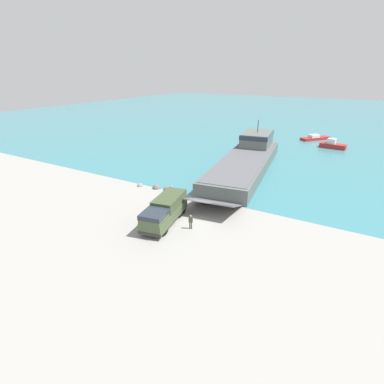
# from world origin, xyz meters

# --- Properties ---
(ground_plane) EXTENTS (240.00, 240.00, 0.00)m
(ground_plane) POSITION_xyz_m (0.00, 0.00, 0.00)
(ground_plane) COLOR gray
(water_surface) EXTENTS (240.00, 180.00, 0.01)m
(water_surface) POSITION_xyz_m (0.00, 95.66, 0.00)
(water_surface) COLOR teal
(water_surface) RESTS_ON ground_plane
(landing_craft) EXTENTS (11.82, 35.69, 7.29)m
(landing_craft) POSITION_xyz_m (-2.38, 22.44, 1.73)
(landing_craft) COLOR #56605B
(landing_craft) RESTS_ON ground_plane
(military_truck) EXTENTS (4.06, 8.39, 2.79)m
(military_truck) POSITION_xyz_m (-2.91, -2.71, 1.53)
(military_truck) COLOR #475638
(military_truck) RESTS_ON ground_plane
(soldier_on_ramp) EXTENTS (0.50, 0.40, 1.67)m
(soldier_on_ramp) POSITION_xyz_m (0.38, -2.48, 0.96)
(soldier_on_ramp) COLOR #3D4C33
(soldier_on_ramp) RESTS_ON ground_plane
(moored_boat_a) EXTENTS (5.64, 2.83, 2.11)m
(moored_boat_a) POSITION_xyz_m (9.16, 45.70, 0.70)
(moored_boat_a) COLOR #B22323
(moored_boat_a) RESTS_ON ground_plane
(moored_boat_b) EXTENTS (6.67, 7.65, 1.31)m
(moored_boat_b) POSITION_xyz_m (4.26, 53.18, 0.43)
(moored_boat_b) COLOR #B22323
(moored_boat_b) RESTS_ON ground_plane
(shoreline_rock_a) EXTENTS (0.55, 0.55, 0.55)m
(shoreline_rock_a) POSITION_xyz_m (-8.51, 6.95, 0.00)
(shoreline_rock_a) COLOR gray
(shoreline_rock_a) RESTS_ON ground_plane
(shoreline_rock_b) EXTENTS (1.14, 1.14, 1.14)m
(shoreline_rock_b) POSITION_xyz_m (-8.38, 5.71, 0.00)
(shoreline_rock_b) COLOR #66605B
(shoreline_rock_b) RESTS_ON ground_plane
(shoreline_rock_c) EXTENTS (1.18, 1.18, 1.18)m
(shoreline_rock_c) POSITION_xyz_m (-10.21, 5.49, 0.00)
(shoreline_rock_c) COLOR #66605B
(shoreline_rock_c) RESTS_ON ground_plane
(shoreline_rock_d) EXTENTS (0.91, 0.91, 0.91)m
(shoreline_rock_d) POSITION_xyz_m (-12.90, 5.04, 0.00)
(shoreline_rock_d) COLOR gray
(shoreline_rock_d) RESTS_ON ground_plane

